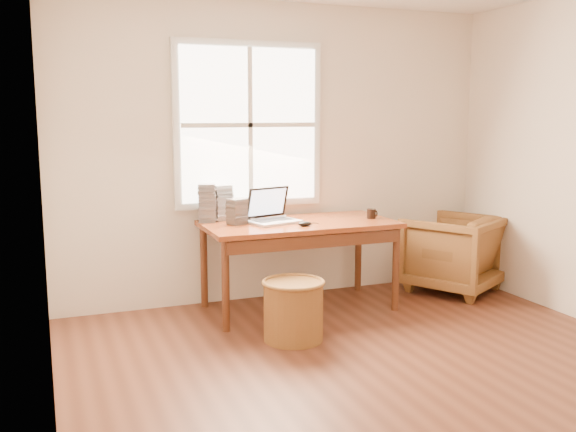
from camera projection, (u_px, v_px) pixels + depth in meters
The scene contains 11 objects.
room_shell at pixel (402, 170), 3.76m from camera, with size 4.04×4.54×2.64m.
desk at pixel (299, 224), 5.37m from camera, with size 1.60×0.80×0.04m, color brown.
armchair at pixel (452, 253), 5.98m from camera, with size 0.77×0.79×0.72m, color brown.
wicker_stool at pixel (293, 311), 4.69m from camera, with size 0.44×0.44×0.44m, color brown.
laptop at pixel (274, 205), 5.28m from camera, with size 0.41×0.43×0.31m, color silver, non-canonical shape.
mouse at pixel (305, 224), 5.16m from camera, with size 0.12×0.07×0.04m, color black.
coffee_mug at pixel (371, 214), 5.53m from camera, with size 0.08×0.08×0.09m, color black.
cd_stack_a at pixel (222, 203), 5.44m from camera, with size 0.15×0.13×0.30m, color silver.
cd_stack_b at pixel (237, 211), 5.24m from camera, with size 0.14×0.12×0.21m, color #232327.
cd_stack_c at pixel (207, 203), 5.34m from camera, with size 0.14×0.12×0.32m, color #9694A0.
cd_stack_d at pixel (252, 209), 5.48m from camera, with size 0.15×0.13×0.19m, color #AFB3BB.
Camera 1 is at (-2.01, -3.10, 1.65)m, focal length 40.00 mm.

